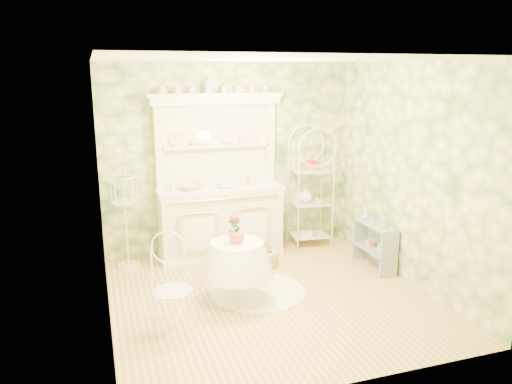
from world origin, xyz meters
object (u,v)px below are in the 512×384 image
object	(u,v)px
birdcage_stand	(126,216)
floor_basket	(266,257)
kitchen_dresser	(219,177)
bakers_rack	(311,185)
side_shelf	(374,248)
round_table	(237,272)
cafe_chair	(172,289)

from	to	relation	value
birdcage_stand	floor_basket	world-z (taller)	birdcage_stand
kitchen_dresser	floor_basket	distance (m)	1.28
bakers_rack	side_shelf	distance (m)	1.37
round_table	floor_basket	distance (m)	1.17
floor_basket	kitchen_dresser	bearing A→B (deg)	128.52
cafe_chair	bakers_rack	bearing A→B (deg)	62.06
bakers_rack	floor_basket	world-z (taller)	bakers_rack
round_table	birdcage_stand	world-z (taller)	birdcage_stand
bakers_rack	round_table	distance (m)	2.28
cafe_chair	floor_basket	size ratio (longest dim) A/B	2.42
bakers_rack	birdcage_stand	distance (m)	2.71
birdcage_stand	floor_basket	xyz separation A→B (m)	(1.78, -0.53, -0.60)
cafe_chair	round_table	bearing A→B (deg)	52.54
floor_basket	side_shelf	bearing A→B (deg)	-20.44
kitchen_dresser	floor_basket	xyz separation A→B (m)	(0.48, -0.60, -1.02)
side_shelf	birdcage_stand	xyz separation A→B (m)	(-3.14, 1.04, 0.45)
bakers_rack	kitchen_dresser	bearing A→B (deg)	-173.24
round_table	kitchen_dresser	bearing A→B (deg)	82.73
cafe_chair	floor_basket	distance (m)	2.06
round_table	birdcage_stand	distance (m)	1.86
side_shelf	round_table	size ratio (longest dim) A/B	0.90
bakers_rack	side_shelf	bearing A→B (deg)	-61.84
kitchen_dresser	side_shelf	bearing A→B (deg)	-31.10
side_shelf	floor_basket	world-z (taller)	side_shelf
side_shelf	round_table	world-z (taller)	round_table
round_table	birdcage_stand	size ratio (longest dim) A/B	0.50
bakers_rack	floor_basket	bearing A→B (deg)	-139.84
side_shelf	round_table	xyz separation A→B (m)	(-2.04, -0.41, 0.08)
kitchen_dresser	bakers_rack	xyz separation A→B (m)	(1.40, 0.01, -0.22)
cafe_chair	side_shelf	bearing A→B (deg)	39.47
kitchen_dresser	cafe_chair	world-z (taller)	kitchen_dresser
cafe_chair	floor_basket	xyz separation A→B (m)	(1.48, 1.39, -0.35)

